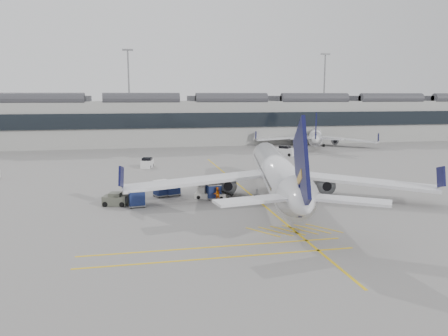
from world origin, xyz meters
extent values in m
plane|color=gray|center=(0.00, 0.00, 0.00)|extent=(220.00, 220.00, 0.00)
cube|color=#9E9E99|center=(0.00, 72.00, 5.50)|extent=(200.00, 20.00, 11.00)
cube|color=black|center=(0.00, 61.80, 6.50)|extent=(200.00, 0.50, 3.60)
cube|color=#38383D|center=(0.00, 72.00, 11.70)|extent=(200.00, 18.00, 1.40)
cylinder|color=slate|center=(-5.00, 86.00, 12.50)|extent=(0.44, 0.44, 25.00)
cube|color=slate|center=(-5.00, 86.00, 25.20)|extent=(3.00, 0.60, 0.50)
cylinder|color=slate|center=(55.00, 86.00, 12.50)|extent=(0.44, 0.44, 25.00)
cube|color=slate|center=(55.00, 86.00, 25.20)|extent=(3.00, 0.60, 0.50)
cube|color=gold|center=(10.00, 10.00, 0.01)|extent=(0.25, 60.00, 0.01)
cylinder|color=silver|center=(12.73, 6.26, 3.22)|extent=(10.14, 30.82, 3.85)
cone|color=silver|center=(16.35, 23.27, 3.22)|extent=(4.61, 4.80, 3.85)
cone|color=silver|center=(9.03, -11.15, 3.63)|extent=(4.78, 5.60, 3.85)
cube|color=silver|center=(2.91, 6.78, 2.30)|extent=(17.68, 5.48, 0.36)
cube|color=silver|center=(21.92, 2.74, 2.30)|extent=(16.90, 11.88, 0.36)
cylinder|color=slate|center=(7.04, 8.00, 1.59)|extent=(2.87, 4.05, 2.15)
cylinder|color=slate|center=(18.64, 5.53, 1.59)|extent=(2.87, 4.05, 2.15)
cube|color=black|center=(9.16, -10.55, 6.50)|extent=(1.92, 7.68, 8.57)
cylinder|color=black|center=(15.18, 17.77, 0.33)|extent=(0.42, 0.70, 0.65)
cylinder|color=black|center=(9.70, 4.29, 0.41)|extent=(0.87, 0.95, 0.82)
cylinder|color=black|center=(14.70, 3.23, 0.41)|extent=(0.87, 0.95, 0.82)
cylinder|color=silver|center=(40.41, 58.19, 2.60)|extent=(12.72, 23.96, 3.11)
cone|color=silver|center=(46.01, 71.07, 2.60)|extent=(4.16, 4.27, 3.11)
cone|color=silver|center=(34.69, 45.01, 2.93)|extent=(4.43, 4.87, 3.11)
cube|color=silver|center=(32.72, 60.18, 1.86)|extent=(14.26, 4.30, 0.29)
cube|color=silver|center=(47.11, 53.93, 1.86)|extent=(12.49, 11.53, 0.29)
cylinder|color=slate|center=(36.18, 60.48, 1.28)|extent=(2.78, 3.42, 1.73)
cylinder|color=slate|center=(44.97, 56.66, 1.28)|extent=(2.78, 3.42, 1.73)
cube|color=black|center=(34.88, 45.47, 5.24)|extent=(2.73, 5.86, 6.92)
cylinder|color=black|center=(44.20, 66.90, 0.26)|extent=(0.42, 0.58, 0.53)
cylinder|color=black|center=(37.70, 57.12, 0.33)|extent=(0.79, 0.84, 0.66)
cylinder|color=black|center=(41.48, 55.47, 0.33)|extent=(0.79, 0.84, 0.66)
cube|color=beige|center=(4.77, 7.17, 0.35)|extent=(4.12, 2.86, 0.71)
cube|color=black|center=(5.70, 6.78, 1.16)|extent=(3.59, 2.33, 1.49)
cube|color=beige|center=(3.74, 7.59, 1.06)|extent=(1.34, 1.56, 0.91)
cylinder|color=black|center=(3.19, 7.05, 0.22)|extent=(0.48, 0.34, 0.44)
cylinder|color=black|center=(3.73, 8.36, 0.22)|extent=(0.48, 0.34, 0.44)
cylinder|color=black|center=(5.81, 5.98, 0.22)|extent=(0.48, 0.34, 0.44)
cylinder|color=black|center=(6.34, 7.28, 0.22)|extent=(0.48, 0.34, 0.44)
cube|color=gray|center=(4.99, 6.76, 0.18)|extent=(1.90, 1.63, 0.12)
cube|color=navy|center=(4.99, 6.76, 1.01)|extent=(1.74, 1.56, 1.49)
cube|color=silver|center=(4.99, 6.76, 1.78)|extent=(1.80, 1.62, 0.10)
cylinder|color=black|center=(4.34, 6.11, 0.11)|extent=(0.24, 0.13, 0.23)
cylinder|color=black|center=(4.21, 7.24, 0.11)|extent=(0.24, 0.13, 0.23)
cylinder|color=black|center=(5.77, 6.28, 0.11)|extent=(0.24, 0.13, 0.23)
cylinder|color=black|center=(5.64, 7.40, 0.11)|extent=(0.24, 0.13, 0.23)
cube|color=gray|center=(-1.02, 9.43, 0.20)|extent=(2.37, 2.20, 0.13)
cube|color=navy|center=(-1.02, 9.43, 1.09)|extent=(2.19, 2.08, 1.62)
cube|color=silver|center=(-1.02, 9.43, 1.94)|extent=(2.27, 2.16, 0.11)
cylinder|color=black|center=(-1.48, 8.55, 0.12)|extent=(0.27, 0.20, 0.25)
cylinder|color=black|center=(-1.98, 9.67, 0.12)|extent=(0.27, 0.20, 0.25)
cylinder|color=black|center=(-0.06, 9.19, 0.12)|extent=(0.27, 0.20, 0.25)
cylinder|color=black|center=(-0.56, 10.31, 0.12)|extent=(0.27, 0.20, 0.25)
cube|color=gray|center=(0.29, 9.67, 0.19)|extent=(2.15, 1.94, 0.13)
cube|color=navy|center=(0.29, 9.67, 1.03)|extent=(1.98, 1.84, 1.52)
cube|color=silver|center=(0.29, 9.67, 1.82)|extent=(2.05, 1.91, 0.10)
cylinder|color=black|center=(-0.24, 8.89, 0.12)|extent=(0.25, 0.17, 0.23)
cylinder|color=black|center=(-0.59, 9.99, 0.12)|extent=(0.25, 0.17, 0.23)
cylinder|color=black|center=(1.16, 9.34, 0.12)|extent=(0.25, 0.17, 0.23)
cylinder|color=black|center=(0.81, 10.44, 0.12)|extent=(0.25, 0.17, 0.23)
cube|color=gray|center=(-4.12, 4.77, 0.19)|extent=(2.00, 1.72, 0.13)
cube|color=navy|center=(-4.12, 4.77, 1.06)|extent=(1.84, 1.65, 1.57)
cube|color=silver|center=(-4.12, 4.77, 1.88)|extent=(1.90, 1.71, 0.11)
cylinder|color=black|center=(-4.80, 4.09, 0.12)|extent=(0.25, 0.14, 0.24)
cylinder|color=black|center=(-4.94, 5.27, 0.12)|extent=(0.25, 0.14, 0.24)
cylinder|color=black|center=(-3.30, 4.27, 0.12)|extent=(0.25, 0.14, 0.24)
cylinder|color=black|center=(-3.44, 5.45, 0.12)|extent=(0.25, 0.14, 0.24)
imported|color=orange|center=(5.95, 9.08, 0.81)|extent=(0.70, 0.59, 1.62)
imported|color=orange|center=(5.21, 5.81, 0.83)|extent=(0.90, 0.76, 1.65)
cube|color=#4C4E42|center=(-6.49, 5.91, 0.59)|extent=(3.01, 2.27, 1.07)
cube|color=#4C4E42|center=(-6.49, 5.91, 1.23)|extent=(1.58, 1.58, 0.53)
cylinder|color=black|center=(-7.61, 5.50, 0.30)|extent=(0.65, 0.42, 0.60)
cylinder|color=black|center=(-7.23, 6.84, 0.30)|extent=(0.65, 0.42, 0.60)
cylinder|color=black|center=(-5.75, 4.98, 0.30)|extent=(0.65, 0.42, 0.60)
cylinder|color=black|center=(-5.38, 6.31, 0.30)|extent=(0.65, 0.42, 0.60)
cone|color=#F24C0A|center=(10.17, 18.08, 0.24)|extent=(0.34, 0.34, 0.47)
cone|color=#F24C0A|center=(13.13, 4.40, 0.22)|extent=(0.32, 0.32, 0.45)
cube|color=silver|center=(-2.05, 32.32, 0.65)|extent=(2.42, 3.63, 1.29)
cube|color=black|center=(-2.05, 32.32, 1.43)|extent=(1.93, 1.99, 0.55)
cylinder|color=black|center=(-1.60, 31.06, 0.28)|extent=(0.33, 0.59, 0.55)
cylinder|color=black|center=(-3.03, 31.42, 0.28)|extent=(0.33, 0.59, 0.55)
cylinder|color=black|center=(-1.06, 33.21, 0.28)|extent=(0.33, 0.59, 0.55)
cylinder|color=black|center=(-2.49, 33.57, 0.28)|extent=(0.33, 0.59, 0.55)
cube|color=silver|center=(26.63, 42.11, 0.78)|extent=(4.38, 4.14, 1.57)
cube|color=black|center=(26.63, 42.11, 1.74)|extent=(2.77, 2.76, 0.67)
cylinder|color=black|center=(25.02, 42.29, 0.34)|extent=(0.67, 0.62, 0.67)
cylinder|color=black|center=(26.18, 43.66, 0.34)|extent=(0.67, 0.62, 0.67)
cylinder|color=black|center=(27.08, 40.56, 0.34)|extent=(0.67, 0.62, 0.67)
cylinder|color=black|center=(28.24, 41.93, 0.34)|extent=(0.67, 0.62, 0.67)
camera|label=1|loc=(-4.29, -43.80, 12.25)|focal=35.00mm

